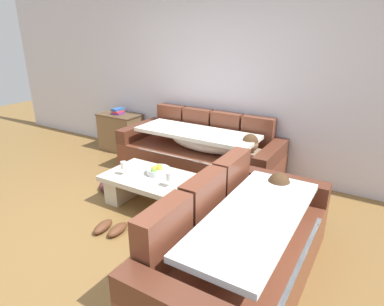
# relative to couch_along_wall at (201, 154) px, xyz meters

# --- Properties ---
(ground_plane) EXTENTS (14.00, 14.00, 0.00)m
(ground_plane) POSITION_rel_couch_along_wall_xyz_m (-0.03, -1.62, -0.33)
(ground_plane) COLOR brown
(back_wall) EXTENTS (9.00, 0.10, 2.70)m
(back_wall) POSITION_rel_couch_along_wall_xyz_m (-0.03, 0.53, 1.02)
(back_wall) COLOR silver
(back_wall) RESTS_ON ground_plane
(couch_along_wall) EXTENTS (2.27, 0.92, 0.88)m
(couch_along_wall) POSITION_rel_couch_along_wall_xyz_m (0.00, 0.00, 0.00)
(couch_along_wall) COLOR brown
(couch_along_wall) RESTS_ON ground_plane
(couch_near_window) EXTENTS (0.92, 2.01, 0.88)m
(couch_near_window) POSITION_rel_couch_along_wall_xyz_m (1.34, -1.68, 0.00)
(couch_near_window) COLOR brown
(couch_near_window) RESTS_ON ground_plane
(coffee_table) EXTENTS (1.20, 0.68, 0.38)m
(coffee_table) POSITION_rel_couch_along_wall_xyz_m (-0.03, -1.05, -0.09)
(coffee_table) COLOR beige
(coffee_table) RESTS_ON ground_plane
(fruit_bowl) EXTENTS (0.28, 0.28, 0.10)m
(fruit_bowl) POSITION_rel_couch_along_wall_xyz_m (-0.05, -0.96, 0.09)
(fruit_bowl) COLOR silver
(fruit_bowl) RESTS_ON coffee_table
(wine_glass_near_left) EXTENTS (0.07, 0.07, 0.17)m
(wine_glass_near_left) POSITION_rel_couch_along_wall_xyz_m (-0.37, -1.18, 0.16)
(wine_glass_near_left) COLOR silver
(wine_glass_near_left) RESTS_ON coffee_table
(wine_glass_near_right) EXTENTS (0.07, 0.07, 0.17)m
(wine_glass_near_right) POSITION_rel_couch_along_wall_xyz_m (0.26, -1.17, 0.16)
(wine_glass_near_right) COLOR silver
(wine_glass_near_right) RESTS_ON coffee_table
(open_magazine) EXTENTS (0.31, 0.26, 0.01)m
(open_magazine) POSITION_rel_couch_along_wall_xyz_m (0.16, -1.06, 0.05)
(open_magazine) COLOR white
(open_magazine) RESTS_ON coffee_table
(side_cabinet) EXTENTS (0.72, 0.44, 0.64)m
(side_cabinet) POSITION_rel_couch_along_wall_xyz_m (-1.74, 0.23, -0.01)
(side_cabinet) COLOR brown
(side_cabinet) RESTS_ON ground_plane
(book_stack_on_cabinet) EXTENTS (0.18, 0.22, 0.10)m
(book_stack_on_cabinet) POSITION_rel_couch_along_wall_xyz_m (-1.76, 0.22, 0.36)
(book_stack_on_cabinet) COLOR #72337F
(book_stack_on_cabinet) RESTS_ON side_cabinet
(pair_of_shoes) EXTENTS (0.31, 0.32, 0.09)m
(pair_of_shoes) POSITION_rel_couch_along_wall_xyz_m (-0.11, -1.73, -0.29)
(pair_of_shoes) COLOR #59331E
(pair_of_shoes) RESTS_ON ground_plane
(crumpled_garment) EXTENTS (0.50, 0.51, 0.12)m
(crumpled_garment) POSITION_rel_couch_along_wall_xyz_m (-0.80, -0.99, -0.27)
(crumpled_garment) COLOR #4C2323
(crumpled_garment) RESTS_ON ground_plane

